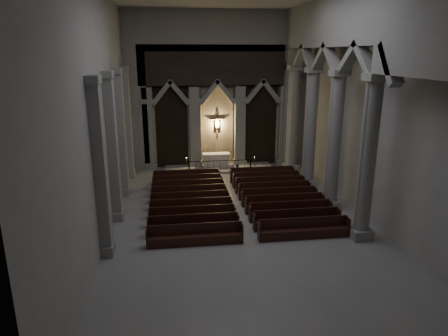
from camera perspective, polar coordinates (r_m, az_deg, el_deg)
name	(u,v)px	position (r m, az deg, el deg)	size (l,w,h in m)	color
room	(244,80)	(20.01, 2.95, 12.42)	(24.00, 24.10, 12.00)	gray
sanctuary_wall	(217,84)	(31.46, -0.99, 11.97)	(14.00, 0.77, 12.00)	gray
right_arcade	(341,73)	(22.89, 16.34, 12.84)	(1.00, 24.00, 12.00)	gray
left_pilasters	(118,143)	(23.86, -14.97, 3.53)	(0.60, 13.00, 8.03)	gray
sanctuary_step	(219,168)	(31.70, -0.73, -0.03)	(8.50, 2.60, 0.15)	gray
altar	(216,160)	(31.75, -1.14, 1.16)	(2.16, 0.86, 1.09)	silver
altar_rail	(220,164)	(30.77, -0.55, 0.55)	(4.87, 0.09, 0.96)	black
candle_stand_left	(187,171)	(29.87, -5.33, -0.47)	(0.25, 0.25, 1.46)	olive
candle_stand_right	(254,169)	(30.45, 4.34, -0.18)	(0.23, 0.23, 1.35)	olive
pews	(235,201)	(23.99, 1.61, -4.77)	(10.02, 9.77, 1.03)	black
worshipper	(238,173)	(28.62, 1.96, -0.67)	(0.46, 0.30, 1.26)	black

